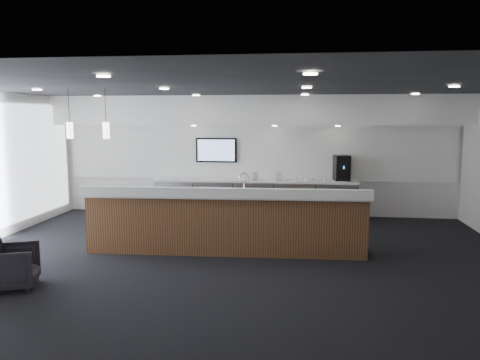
# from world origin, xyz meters

# --- Properties ---
(ground) EXTENTS (10.00, 10.00, 0.00)m
(ground) POSITION_xyz_m (0.00, 0.00, 0.00)
(ground) COLOR black
(ground) RESTS_ON ground
(ceiling) EXTENTS (10.00, 8.00, 0.02)m
(ceiling) POSITION_xyz_m (0.00, 0.00, 3.00)
(ceiling) COLOR black
(ceiling) RESTS_ON back_wall
(back_wall) EXTENTS (10.00, 0.02, 3.00)m
(back_wall) POSITION_xyz_m (0.00, 4.00, 1.50)
(back_wall) COLOR silver
(back_wall) RESTS_ON ground
(soffit_bulkhead) EXTENTS (10.00, 0.90, 0.70)m
(soffit_bulkhead) POSITION_xyz_m (0.00, 3.55, 2.65)
(soffit_bulkhead) COLOR white
(soffit_bulkhead) RESTS_ON back_wall
(alcove_panel) EXTENTS (9.80, 0.06, 1.40)m
(alcove_panel) POSITION_xyz_m (0.00, 3.97, 1.60)
(alcove_panel) COLOR white
(alcove_panel) RESTS_ON back_wall
(back_credenza) EXTENTS (5.06, 0.66, 0.95)m
(back_credenza) POSITION_xyz_m (-0.00, 3.64, 0.48)
(back_credenza) COLOR gray
(back_credenza) RESTS_ON ground
(wall_tv) EXTENTS (1.05, 0.08, 0.62)m
(wall_tv) POSITION_xyz_m (-1.00, 3.91, 1.65)
(wall_tv) COLOR black
(wall_tv) RESTS_ON back_wall
(pendant_left) EXTENTS (0.12, 0.12, 0.30)m
(pendant_left) POSITION_xyz_m (-2.40, 0.80, 2.25)
(pendant_left) COLOR #FFECC6
(pendant_left) RESTS_ON ceiling
(pendant_right) EXTENTS (0.12, 0.12, 0.30)m
(pendant_right) POSITION_xyz_m (-3.10, 0.80, 2.25)
(pendant_right) COLOR #FFECC6
(pendant_right) RESTS_ON ceiling
(ceiling_can_lights) EXTENTS (7.00, 5.00, 0.02)m
(ceiling_can_lights) POSITION_xyz_m (0.00, 0.00, 2.97)
(ceiling_can_lights) COLOR white
(ceiling_can_lights) RESTS_ON ceiling
(service_counter) EXTENTS (5.19, 1.05, 1.49)m
(service_counter) POSITION_xyz_m (-0.23, 0.53, 0.58)
(service_counter) COLOR #522A1B
(service_counter) RESTS_ON ground
(coffee_machine) EXTENTS (0.41, 0.50, 0.62)m
(coffee_machine) POSITION_xyz_m (2.13, 3.72, 1.26)
(coffee_machine) COLOR black
(coffee_machine) RESTS_ON back_credenza
(info_sign_left) EXTENTS (0.14, 0.06, 0.20)m
(info_sign_left) POSITION_xyz_m (0.03, 3.55, 1.05)
(info_sign_left) COLOR silver
(info_sign_left) RESTS_ON back_credenza
(info_sign_right) EXTENTS (0.17, 0.04, 0.22)m
(info_sign_right) POSITION_xyz_m (0.62, 3.54, 1.06)
(info_sign_right) COLOR silver
(info_sign_right) RESTS_ON back_credenza
(armchair) EXTENTS (0.90, 0.89, 0.64)m
(armchair) POSITION_xyz_m (-3.05, -1.70, 0.32)
(armchair) COLOR black
(armchair) RESTS_ON ground
(cup_0) EXTENTS (0.10, 0.10, 0.09)m
(cup_0) POSITION_xyz_m (1.73, 3.55, 1.00)
(cup_0) COLOR white
(cup_0) RESTS_ON back_credenza
(cup_1) EXTENTS (0.14, 0.14, 0.09)m
(cup_1) POSITION_xyz_m (1.59, 3.55, 1.00)
(cup_1) COLOR white
(cup_1) RESTS_ON back_credenza
(cup_2) EXTENTS (0.12, 0.12, 0.09)m
(cup_2) POSITION_xyz_m (1.45, 3.55, 1.00)
(cup_2) COLOR white
(cup_2) RESTS_ON back_credenza
(cup_3) EXTENTS (0.13, 0.13, 0.09)m
(cup_3) POSITION_xyz_m (1.31, 3.55, 1.00)
(cup_3) COLOR white
(cup_3) RESTS_ON back_credenza
(cup_4) EXTENTS (0.13, 0.13, 0.09)m
(cup_4) POSITION_xyz_m (1.17, 3.55, 1.00)
(cup_4) COLOR white
(cup_4) RESTS_ON back_credenza
(cup_5) EXTENTS (0.11, 0.11, 0.09)m
(cup_5) POSITION_xyz_m (1.03, 3.55, 1.00)
(cup_5) COLOR white
(cup_5) RESTS_ON back_credenza
(cup_6) EXTENTS (0.14, 0.14, 0.09)m
(cup_6) POSITION_xyz_m (0.89, 3.55, 1.00)
(cup_6) COLOR white
(cup_6) RESTS_ON back_credenza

